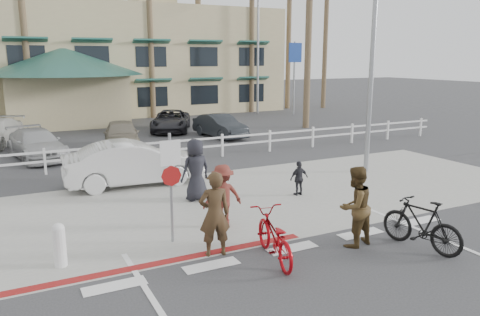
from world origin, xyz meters
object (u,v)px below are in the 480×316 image
bike_black (421,224)px  car_white_sedan (134,163)px  sign_post (171,183)px  bike_red (274,237)px

bike_black → car_white_sedan: car_white_sedan is taller
sign_post → bike_red: (1.60, -1.93, -0.91)m
bike_black → sign_post: bearing=-43.0°
sign_post → bike_red: size_ratio=1.42×
car_white_sedan → sign_post: bearing=177.8°
bike_red → car_white_sedan: car_white_sedan is taller
sign_post → bike_black: (4.89, -2.90, -0.86)m
bike_red → car_white_sedan: 7.44m
bike_red → bike_black: 3.43m
car_white_sedan → bike_red: bearing=-168.4°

